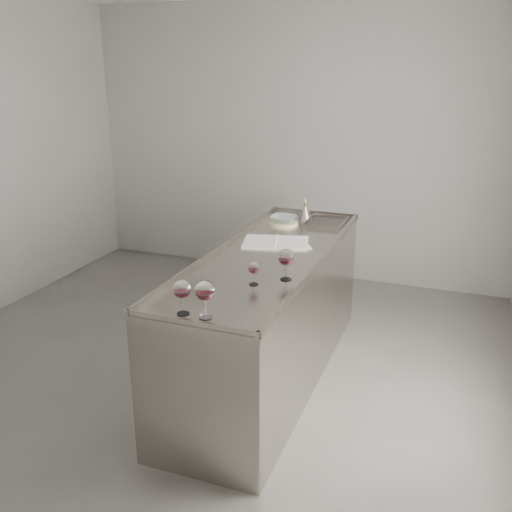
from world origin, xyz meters
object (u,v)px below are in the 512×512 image
at_px(wine_glass_middle, 205,292).
at_px(notebook, 276,242).
at_px(wine_funnel, 305,213).
at_px(wine_glass_right, 286,258).
at_px(counter, 269,317).
at_px(ceramic_bowl, 283,219).
at_px(wine_glass_small, 254,269).
at_px(wine_glass_left, 182,290).

relative_size(wine_glass_middle, notebook, 0.38).
distance_m(wine_glass_middle, wine_funnel, 2.06).
height_order(wine_glass_right, wine_funnel, wine_glass_right).
height_order(counter, ceramic_bowl, ceramic_bowl).
height_order(counter, wine_glass_small, wine_glass_small).
bearing_deg(wine_glass_small, notebook, 99.74).
relative_size(counter, wine_glass_small, 17.02).
height_order(wine_glass_right, wine_glass_small, wine_glass_right).
distance_m(wine_glass_middle, wine_glass_right, 0.70).
relative_size(counter, notebook, 4.51).
relative_size(wine_glass_small, notebook, 0.27).
bearing_deg(notebook, wine_glass_middle, -101.24).
xyz_separation_m(notebook, ceramic_bowl, (-0.11, 0.51, 0.04)).
height_order(wine_glass_right, ceramic_bowl, wine_glass_right).
xyz_separation_m(wine_glass_left, notebook, (0.06, 1.35, -0.13)).
relative_size(counter, wine_funnel, 12.56).
distance_m(wine_glass_left, ceramic_bowl, 1.86).
bearing_deg(wine_glass_left, wine_glass_right, 62.17).
bearing_deg(wine_glass_right, counter, 121.66).
bearing_deg(wine_glass_small, wine_funnel, 94.62).
bearing_deg(counter, wine_glass_right, -58.34).
xyz_separation_m(wine_glass_left, wine_funnel, (0.07, 2.06, -0.08)).
distance_m(wine_glass_left, notebook, 1.36).
distance_m(wine_glass_right, wine_glass_small, 0.22).
xyz_separation_m(wine_glass_right, notebook, (-0.30, 0.68, -0.13)).
bearing_deg(wine_glass_small, ceramic_bowl, 100.59).
xyz_separation_m(notebook, wine_funnel, (0.02, 0.71, 0.05)).
relative_size(wine_glass_right, wine_funnel, 1.01).
distance_m(notebook, wine_funnel, 0.71).
bearing_deg(wine_glass_right, wine_glass_middle, -108.36).
distance_m(wine_glass_middle, ceramic_bowl, 1.87).
distance_m(wine_glass_right, notebook, 0.75).
distance_m(wine_glass_middle, notebook, 1.36).
bearing_deg(wine_funnel, wine_glass_middle, -88.43).
distance_m(counter, notebook, 0.55).
height_order(wine_glass_middle, wine_glass_small, wine_glass_middle).
xyz_separation_m(wine_glass_right, wine_funnel, (-0.28, 1.39, -0.08)).
relative_size(wine_glass_right, notebook, 0.36).
xyz_separation_m(wine_glass_small, wine_funnel, (-0.12, 1.53, -0.04)).
distance_m(notebook, ceramic_bowl, 0.52).
xyz_separation_m(counter, ceramic_bowl, (-0.15, 0.78, 0.51)).
bearing_deg(wine_glass_left, wine_glass_small, 69.19).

